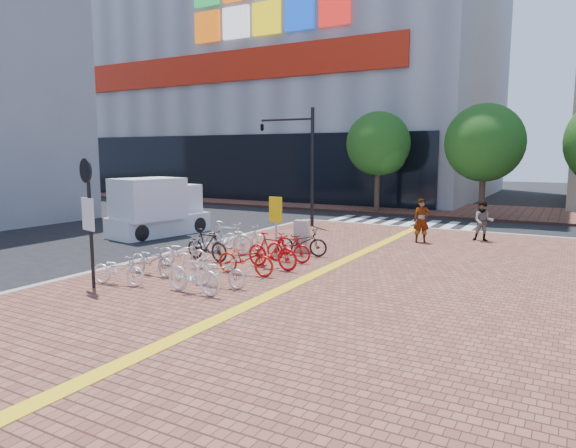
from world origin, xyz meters
The scene contains 27 objects.
ground centered at (0.00, 0.00, 0.00)m, with size 120.00×120.00×0.00m, color black.
sidewalk centered at (3.00, -5.00, 0.07)m, with size 14.00×34.00×0.15m, color brown.
tactile_strip centered at (2.00, -5.00, 0.16)m, with size 0.40×34.00×0.01m, color yellow.
kerb_north centered at (3.00, 12.00, 0.08)m, with size 14.00×0.25×0.15m, color gray.
far_sidewalk centered at (0.00, 21.00, 0.07)m, with size 70.00×8.00×0.15m, color brown.
department_store centered at (-15.99, 31.95, 13.98)m, with size 36.00×24.27×28.00m.
crosswalk centered at (0.50, 14.00, 0.01)m, with size 7.50×4.00×0.01m.
street_trees centered at (5.04, 17.45, 4.10)m, with size 16.20×4.60×6.35m.
bike_0 centered at (-2.06, -2.64, 0.57)m, with size 0.56×1.60×0.84m, color white.
bike_1 centered at (-2.06, -1.40, 0.60)m, with size 0.60×1.72×0.90m, color #A9A9AE.
bike_2 centered at (-1.98, -0.16, 0.61)m, with size 0.61×1.75×0.92m, color silver.
bike_3 centered at (-1.95, 1.00, 0.67)m, with size 0.49×1.74×1.05m, color black.
bike_4 centered at (-2.03, 2.25, 0.73)m, with size 0.54×1.91×1.15m, color silver.
bike_5 centered at (-1.99, 3.24, 0.60)m, with size 0.60×1.71×0.90m, color white.
bike_6 centered at (0.26, -2.36, 0.66)m, with size 0.48×1.69×1.02m, color white.
bike_7 centered at (0.44, -1.52, 0.57)m, with size 0.55×1.59×0.83m, color silver.
bike_8 centered at (0.26, -0.02, 0.63)m, with size 0.63×1.82×0.95m, color red.
bike_9 centered at (0.54, 1.00, 0.70)m, with size 0.52×1.84×1.10m, color red.
bike_10 centered at (0.48, 2.11, 0.62)m, with size 0.44×1.56×0.94m, color #B90F0D.
bike_11 centered at (0.35, 3.26, 0.63)m, with size 0.63×1.82×0.96m, color black.
pedestrian_a centered at (3.25, 7.88, 1.01)m, with size 0.63×0.41×1.73m, color gray.
pedestrian_b centered at (5.31, 9.40, 0.95)m, with size 0.77×0.60×1.59m, color #525668.
utility_box centered at (0.04, 3.88, 0.72)m, with size 0.52×0.38×1.13m, color #B8B7BC.
yellow_sign centered at (-0.49, 2.94, 1.54)m, with size 0.55×0.17×2.01m.
notice_sign centered at (-2.38, -3.23, 2.27)m, with size 0.61×0.22×3.37m.
traffic_light_pole centered at (-3.86, 9.89, 4.03)m, with size 3.02×1.16×5.62m.
box_truck centered at (-7.82, 4.94, 1.21)m, with size 2.65×4.71×2.57m.
Camera 1 is at (8.42, -12.08, 3.64)m, focal length 32.00 mm.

